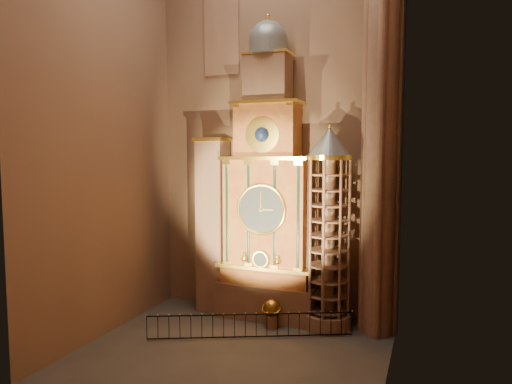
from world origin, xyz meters
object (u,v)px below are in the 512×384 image
at_px(stair_turret, 328,230).
at_px(celestial_globe, 272,311).
at_px(astronomical_clock, 267,201).
at_px(iron_railing, 251,326).
at_px(portrait_tower, 213,224).

xyz_separation_m(stair_turret, celestial_globe, (-2.76, -1.11, -4.35)).
bearing_deg(stair_turret, celestial_globe, -158.10).
height_order(astronomical_clock, iron_railing, astronomical_clock).
xyz_separation_m(celestial_globe, iron_railing, (-0.50, -1.76, -0.26)).
bearing_deg(iron_railing, portrait_tower, 139.16).
bearing_deg(iron_railing, celestial_globe, 74.11).
bearing_deg(astronomical_clock, portrait_tower, 179.71).
distance_m(astronomical_clock, stair_turret, 3.78).
bearing_deg(portrait_tower, stair_turret, -2.33).
bearing_deg(stair_turret, portrait_tower, 177.67).
xyz_separation_m(astronomical_clock, portrait_tower, (-3.40, 0.02, -1.53)).
relative_size(portrait_tower, celestial_globe, 6.63).
xyz_separation_m(portrait_tower, iron_railing, (3.64, -3.15, -4.49)).
distance_m(celestial_globe, iron_railing, 1.84).
bearing_deg(portrait_tower, iron_railing, -40.84).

